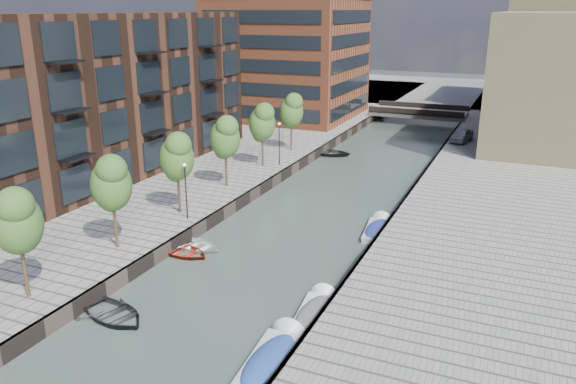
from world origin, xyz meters
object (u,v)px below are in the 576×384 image
Objects in this scene: sloop_4 at (329,155)px; car at (462,135)px; motorboat_3 at (378,229)px; tree_4 at (225,136)px; tree_1 at (17,219)px; tree_5 at (262,121)px; tree_2 at (111,182)px; sloop_1 at (114,318)px; motorboat_0 at (273,358)px; sloop_2 at (183,254)px; sloop_3 at (196,248)px; motorboat_4 at (315,312)px; bridge at (419,113)px; tree_6 at (291,110)px; tree_3 at (177,155)px.

sloop_4 is 1.14× the size of car.
motorboat_3 is at bearing -155.78° from sloop_4.
tree_1 is at bearing -90.00° from tree_4.
car is at bearing 48.55° from tree_5.
tree_2 reaches higher than sloop_1.
motorboat_3 is (0.30, 17.40, -0.03)m from motorboat_0.
car is (2.60, 45.17, 1.52)m from motorboat_0.
sloop_2 is 0.99× the size of sloop_3.
sloop_2 is at bearing 160.82° from motorboat_4.
car is at bearing 57.44° from tree_4.
bridge is 2.63× the size of sloop_4.
tree_6 is 32.72m from motorboat_4.
motorboat_3 is at bearing 39.72° from tree_2.
tree_5 is (-8.50, -33.00, 3.92)m from bridge.
bridge is 34.30m from tree_5.
motorboat_3 is (9.54, 17.17, 0.19)m from sloop_1.
sloop_2 is 0.81× the size of sloop_4.
motorboat_4 is at bearing -47.67° from tree_4.
tree_6 is at bearing 90.00° from tree_3.
tree_2 is 1.25× the size of motorboat_3.
motorboat_0 is at bearing -82.54° from car.
tree_5 is at bearing 116.74° from motorboat_0.
sloop_4 is (-1.21, 36.83, 0.00)m from sloop_1.
motorboat_4 is 40.58m from car.
tree_3 reaches higher than sloop_4.
sloop_1 is at bearing -154.93° from motorboat_4.
car is at bearing 85.28° from motorboat_3.
tree_3 and tree_5 have the same top height.
tree_3 is 16.89m from motorboat_4.
tree_4 is at bearing 124.26° from motorboat_0.
tree_4 reaches higher than motorboat_3.
car is (2.29, 27.77, 1.55)m from motorboat_3.
car reaches higher than sloop_3.
sloop_3 is (3.37, 10.68, -5.31)m from tree_1.
bridge is at bearing 71.90° from tree_6.
tree_1 is at bearing -98.48° from car.
motorboat_3 is (13.85, 4.51, -5.12)m from tree_3.
tree_2 reaches higher than motorboat_4.
motorboat_0 is at bearing -63.26° from tree_5.
tree_3 is 1.38× the size of car.
tree_6 reaches higher than car.
motorboat_4 is at bearing -64.63° from tree_6.
motorboat_4 reaches higher than sloop_4.
sloop_1 is at bearing -80.82° from tree_5.
sloop_3 is at bearing -2.77° from sloop_2.
motorboat_4 is at bearing 86.35° from motorboat_0.
sloop_2 is 0.73× the size of motorboat_0.
tree_2 reaches higher than motorboat_3.
sloop_4 is at bearing 105.74° from motorboat_0.
tree_5 is at bearing 90.00° from tree_4.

